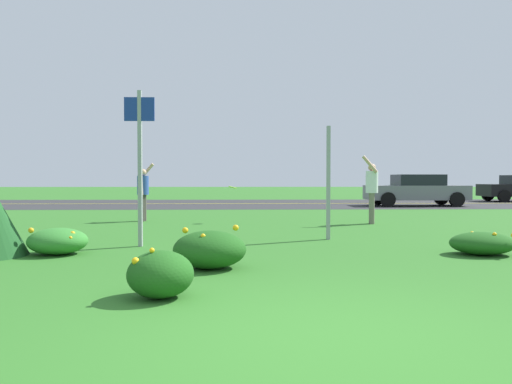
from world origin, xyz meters
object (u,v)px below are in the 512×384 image
object	(u,v)px
person_catcher_white_shirt	(372,187)
frisbee_lime	(233,187)
car_gray_center_left	(416,190)
sign_post_by_roadside	(328,183)
person_thrower_blue_shirt	(143,190)
sign_post_near_path	(140,153)

from	to	relation	value
person_catcher_white_shirt	frisbee_lime	bearing A→B (deg)	172.08
car_gray_center_left	person_catcher_white_shirt	bearing A→B (deg)	-115.93
person_catcher_white_shirt	sign_post_by_roadside	bearing A→B (deg)	-117.16
person_thrower_blue_shirt	car_gray_center_left	distance (m)	13.60
frisbee_lime	car_gray_center_left	world-z (taller)	car_gray_center_left
sign_post_near_path	car_gray_center_left	xyz separation A→B (m)	(9.93, 13.59, -1.01)
sign_post_near_path	frisbee_lime	xyz separation A→B (m)	(1.62, 5.09, -0.73)
person_thrower_blue_shirt	person_catcher_white_shirt	bearing A→B (deg)	-8.78
person_catcher_white_shirt	car_gray_center_left	bearing A→B (deg)	64.07
person_catcher_white_shirt	frisbee_lime	world-z (taller)	person_catcher_white_shirt
sign_post_near_path	frisbee_lime	world-z (taller)	sign_post_near_path
person_thrower_blue_shirt	car_gray_center_left	world-z (taller)	person_thrower_blue_shirt
sign_post_near_path	frisbee_lime	distance (m)	5.39
sign_post_near_path	sign_post_by_roadside	distance (m)	3.88
sign_post_near_path	sign_post_by_roadside	xyz separation A→B (m)	(3.70, 0.99, -0.57)
person_catcher_white_shirt	frisbee_lime	xyz separation A→B (m)	(-3.91, 0.54, -0.00)
person_thrower_blue_shirt	frisbee_lime	world-z (taller)	person_thrower_blue_shirt
person_catcher_white_shirt	person_thrower_blue_shirt	bearing A→B (deg)	171.22
person_catcher_white_shirt	sign_post_near_path	bearing A→B (deg)	-140.56
sign_post_by_roadside	car_gray_center_left	size ratio (longest dim) A/B	0.53
person_thrower_blue_shirt	car_gray_center_left	bearing A→B (deg)	36.15
sign_post_by_roadside	person_thrower_blue_shirt	xyz separation A→B (m)	(-4.76, 4.58, -0.25)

